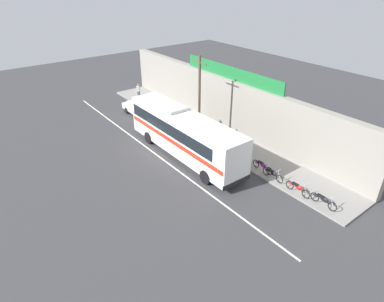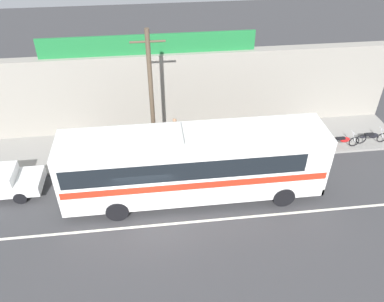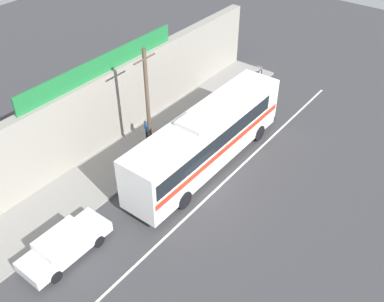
# 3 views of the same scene
# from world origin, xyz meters

# --- Properties ---
(ground_plane) EXTENTS (70.00, 70.00, 0.00)m
(ground_plane) POSITION_xyz_m (0.00, 0.00, 0.00)
(ground_plane) COLOR #3A3A3D
(sidewalk_slab) EXTENTS (30.00, 3.60, 0.14)m
(sidewalk_slab) POSITION_xyz_m (0.00, 5.20, 0.07)
(sidewalk_slab) COLOR gray
(sidewalk_slab) RESTS_ON ground_plane
(storefront_facade) EXTENTS (30.00, 0.70, 4.80)m
(storefront_facade) POSITION_xyz_m (0.00, 7.35, 2.40)
(storefront_facade) COLOR gray
(storefront_facade) RESTS_ON ground_plane
(storefront_billboard) EXTENTS (11.76, 0.12, 1.10)m
(storefront_billboard) POSITION_xyz_m (0.69, 7.35, 5.35)
(storefront_billboard) COLOR #1E7538
(storefront_billboard) RESTS_ON storefront_facade
(road_center_stripe) EXTENTS (30.00, 0.14, 0.01)m
(road_center_stripe) POSITION_xyz_m (0.00, -0.80, 0.00)
(road_center_stripe) COLOR silver
(road_center_stripe) RESTS_ON ground_plane
(intercity_bus) EXTENTS (12.13, 2.61, 3.78)m
(intercity_bus) POSITION_xyz_m (2.29, 0.97, 2.07)
(intercity_bus) COLOR white
(intercity_bus) RESTS_ON ground_plane
(parked_car) EXTENTS (4.50, 1.84, 1.37)m
(parked_car) POSITION_xyz_m (-7.25, 2.27, 0.74)
(parked_car) COLOR silver
(parked_car) RESTS_ON ground_plane
(utility_pole) EXTENTS (1.60, 0.22, 7.25)m
(utility_pole) POSITION_xyz_m (0.65, 3.85, 3.90)
(utility_pole) COLOR brown
(utility_pole) RESTS_ON sidewalk_slab
(motorcycle_purple) EXTENTS (1.90, 0.56, 0.94)m
(motorcycle_purple) POSITION_xyz_m (11.26, 3.79, 0.57)
(motorcycle_purple) COLOR black
(motorcycle_purple) RESTS_ON sidewalk_slab
(motorcycle_red) EXTENTS (1.88, 0.56, 0.94)m
(motorcycle_red) POSITION_xyz_m (13.06, 3.99, 0.57)
(motorcycle_red) COLOR black
(motorcycle_red) RESTS_ON sidewalk_slab
(motorcycle_blue) EXTENTS (1.85, 0.56, 0.94)m
(motorcycle_blue) POSITION_xyz_m (9.11, 3.82, 0.57)
(motorcycle_blue) COLOR black
(motorcycle_blue) RESTS_ON sidewalk_slab
(motorcycle_black) EXTENTS (1.92, 0.56, 0.94)m
(motorcycle_black) POSITION_xyz_m (7.93, 4.06, 0.57)
(motorcycle_black) COLOR black
(motorcycle_black) RESTS_ON sidewalk_slab
(pedestrian_far_right) EXTENTS (0.30, 0.48, 1.73)m
(pedestrian_far_right) POSITION_xyz_m (1.83, 5.21, 1.15)
(pedestrian_far_right) COLOR black
(pedestrian_far_right) RESTS_ON sidewalk_slab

